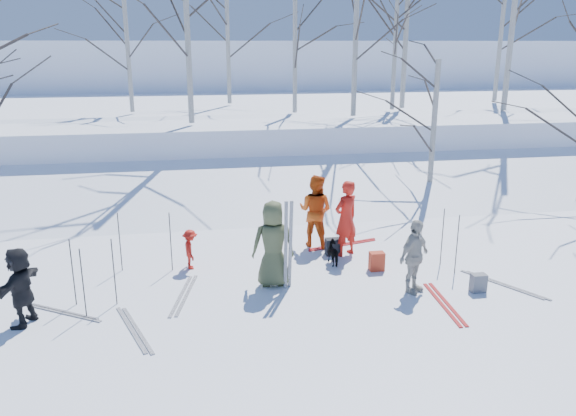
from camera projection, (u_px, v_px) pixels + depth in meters
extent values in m
plane|color=white|center=(300.00, 289.00, 11.56)|extent=(120.00, 120.00, 0.00)
cube|color=white|center=(260.00, 195.00, 18.14)|extent=(70.00, 9.49, 4.12)
cube|color=white|center=(235.00, 126.00, 27.36)|extent=(70.00, 18.00, 2.20)
cube|color=white|center=(215.00, 79.00, 46.94)|extent=(90.00, 30.00, 6.00)
imported|color=#434B2D|center=(273.00, 244.00, 11.51)|extent=(0.91, 0.61, 1.81)
imported|color=red|center=(346.00, 218.00, 13.18)|extent=(0.79, 0.70, 1.82)
imported|color=#CC490F|center=(315.00, 211.00, 13.79)|extent=(1.11, 1.07, 1.80)
imported|color=red|center=(190.00, 249.00, 12.49)|extent=(0.39, 0.61, 0.90)
imported|color=beige|center=(414.00, 257.00, 11.22)|extent=(0.95, 0.81, 1.53)
imported|color=black|center=(20.00, 287.00, 9.92)|extent=(0.85, 1.42, 1.45)
imported|color=black|center=(335.00, 253.00, 12.80)|extent=(0.37, 0.65, 0.52)
cube|color=silver|center=(286.00, 246.00, 11.27)|extent=(0.07, 0.15, 1.90)
cube|color=silver|center=(290.00, 245.00, 11.33)|extent=(0.09, 0.23, 1.89)
cylinder|color=black|center=(442.00, 237.00, 12.62)|extent=(0.02, 0.02, 1.34)
cylinder|color=black|center=(73.00, 272.00, 10.67)|extent=(0.02, 0.02, 1.34)
cylinder|color=black|center=(457.00, 245.00, 12.15)|extent=(0.02, 0.02, 1.34)
cylinder|color=black|center=(120.00, 242.00, 12.31)|extent=(0.02, 0.02, 1.34)
cylinder|color=black|center=(171.00, 242.00, 12.32)|extent=(0.02, 0.02, 1.34)
cylinder|color=black|center=(323.00, 218.00, 13.96)|extent=(0.02, 0.02, 1.34)
cylinder|color=black|center=(83.00, 283.00, 10.19)|extent=(0.02, 0.02, 1.34)
cylinder|color=black|center=(114.00, 272.00, 10.70)|extent=(0.02, 0.02, 1.34)
cylinder|color=black|center=(310.00, 221.00, 13.74)|extent=(0.02, 0.02, 1.34)
cube|color=#B7331C|center=(377.00, 261.00, 12.45)|extent=(0.32, 0.22, 0.42)
cube|color=slate|center=(478.00, 283.00, 11.38)|extent=(0.30, 0.20, 0.38)
cube|color=black|center=(333.00, 247.00, 13.38)|extent=(0.34, 0.24, 0.40)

